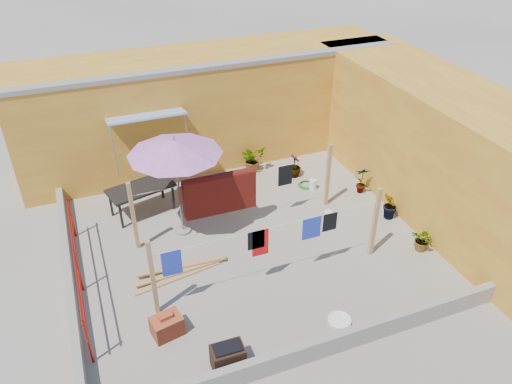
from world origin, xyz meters
TOP-DOWN VIEW (x-y plane):
  - ground at (0.00, 0.00)m, footprint 80.00×80.00m
  - wall_back at (0.50, 4.69)m, footprint 11.00×3.27m
  - wall_right at (5.20, 0.00)m, footprint 2.40×9.00m
  - parapet_front at (0.00, -3.58)m, footprint 8.30×0.16m
  - parapet_left at (-4.08, 0.00)m, footprint 0.16×7.30m
  - red_railing at (-3.85, -0.20)m, footprint 0.05×4.20m
  - clothesline_rig at (-0.36, 0.57)m, footprint 5.09×2.35m
  - patio_umbrella at (-1.36, 1.02)m, footprint 2.27×2.27m
  - outdoor_table at (-2.10, 2.21)m, footprint 1.80×1.21m
  - brick_stack at (-2.44, -2.05)m, footprint 0.65×0.52m
  - lumber_pile at (-1.80, -0.47)m, footprint 2.16×0.61m
  - brazier at (-1.60, -3.20)m, footprint 0.60×0.41m
  - white_basin at (0.80, -2.99)m, footprint 0.48×0.48m
  - water_jug_a at (2.20, 0.11)m, footprint 0.21×0.21m
  - water_jug_b at (2.53, 1.62)m, footprint 0.21×0.21m
  - green_hose at (2.44, 1.83)m, footprint 0.49×0.49m
  - plant_back_a at (1.33, 3.20)m, footprint 0.85×0.78m
  - plant_back_b at (2.34, 2.44)m, footprint 0.46×0.46m
  - plant_right_a at (3.70, 0.99)m, footprint 0.50×0.42m
  - plant_right_b at (3.70, -0.37)m, footprint 0.51×0.55m
  - plant_right_c at (3.70, -1.72)m, footprint 0.60×0.64m

SIDE VIEW (x-z plane):
  - ground at x=0.00m, z-range 0.00..0.00m
  - green_hose at x=2.44m, z-range 0.00..0.07m
  - white_basin at x=0.80m, z-range 0.00..0.08m
  - lumber_pile at x=-1.80m, z-range 0.00..0.13m
  - water_jug_a at x=2.20m, z-range -0.02..0.30m
  - water_jug_b at x=2.53m, z-range -0.02..0.31m
  - brick_stack at x=-2.44m, z-range -0.04..0.47m
  - parapet_front at x=0.00m, z-range 0.00..0.44m
  - parapet_left at x=-4.08m, z-range 0.00..0.44m
  - brazier at x=-1.60m, z-range -0.01..0.52m
  - plant_right_c at x=3.70m, z-range 0.00..0.57m
  - plant_back_b at x=2.34m, z-range 0.00..0.69m
  - plant_back_a at x=1.33m, z-range 0.00..0.79m
  - plant_right_b at x=3.70m, z-range 0.00..0.79m
  - plant_right_a at x=3.70m, z-range 0.00..0.82m
  - outdoor_table at x=-2.10m, z-range 0.31..1.08m
  - red_railing at x=-3.85m, z-range 0.17..1.27m
  - clothesline_rig at x=-0.36m, z-range 0.10..1.90m
  - wall_right at x=5.20m, z-range 0.00..3.20m
  - wall_back at x=0.50m, z-range 0.00..3.21m
  - patio_umbrella at x=-1.36m, z-range 1.04..3.64m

